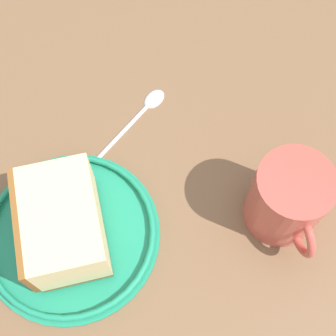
% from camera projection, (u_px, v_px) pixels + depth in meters
% --- Properties ---
extents(ground_plane, '(1.14, 1.14, 0.04)m').
position_uv_depth(ground_plane, '(126.00, 203.00, 0.54)').
color(ground_plane, brown).
extents(small_plate, '(0.19, 0.19, 0.01)m').
position_uv_depth(small_plate, '(71.00, 233.00, 0.50)').
color(small_plate, '#1E8C66').
rests_on(small_plate, ground_plane).
extents(cake_slice, '(0.13, 0.13, 0.07)m').
position_uv_depth(cake_slice, '(62.00, 224.00, 0.47)').
color(cake_slice, brown).
rests_on(cake_slice, small_plate).
extents(tea_mug, '(0.08, 0.09, 0.09)m').
position_uv_depth(tea_mug, '(288.00, 199.00, 0.48)').
color(tea_mug, '#BF4C3F').
rests_on(tea_mug, ground_plane).
extents(teaspoon, '(0.12, 0.02, 0.01)m').
position_uv_depth(teaspoon, '(144.00, 108.00, 0.57)').
color(teaspoon, silver).
rests_on(teaspoon, ground_plane).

